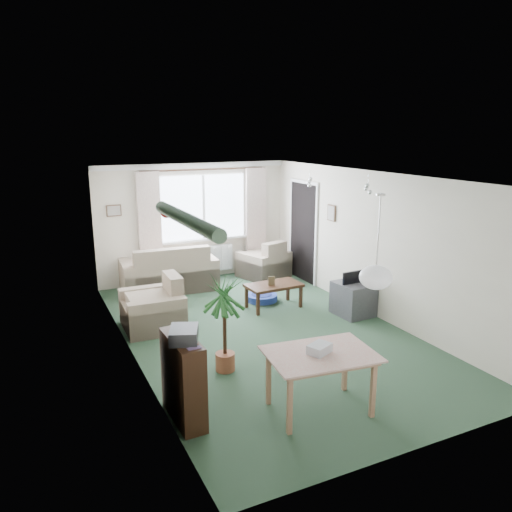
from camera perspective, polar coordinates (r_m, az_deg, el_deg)
name	(u,v)px	position (r m, az deg, el deg)	size (l,w,h in m)	color
ground	(264,332)	(7.79, 0.96, -8.72)	(6.50, 6.50, 0.00)	#29442F
window	(203,207)	(10.35, -6.04, 5.58)	(1.80, 0.03, 1.30)	white
curtain_rod	(204,169)	(10.19, -6.00, 9.81)	(2.60, 0.03, 0.03)	black
curtain_left	(150,223)	(9.97, -12.06, 3.68)	(0.45, 0.08, 2.00)	beige
curtain_right	(256,215)	(10.73, -0.02, 4.72)	(0.45, 0.08, 2.00)	beige
radiator	(205,259)	(10.53, -5.82, -0.37)	(1.20, 0.10, 0.55)	white
doorway	(303,232)	(10.27, 5.42, 2.70)	(0.03, 0.95, 2.00)	black
pendant_lamp	(376,277)	(5.57, 13.53, -2.39)	(0.36, 0.36, 0.36)	white
tinsel_garland	(186,219)	(4.38, -8.00, 4.17)	(1.60, 1.60, 0.12)	#196626
bauble_cluster_a	(310,179)	(8.64, 6.14, 8.70)	(0.20, 0.20, 0.20)	silver
bauble_cluster_b	(368,185)	(7.83, 12.68, 7.88)	(0.20, 0.20, 0.20)	silver
wall_picture_back	(114,211)	(9.90, -15.95, 5.02)	(0.28, 0.03, 0.22)	brown
wall_picture_right	(332,213)	(9.34, 8.63, 4.88)	(0.03, 0.24, 0.30)	brown
sofa	(168,267)	(9.85, -9.97, -1.25)	(1.80, 0.95, 0.90)	beige
armchair_corner	(263,258)	(10.55, 0.86, -0.28)	(0.89, 0.85, 0.80)	beige
armchair_left	(152,302)	(7.99, -11.80, -5.22)	(0.93, 0.88, 0.84)	#BDA88F
coffee_table	(274,296)	(8.77, 2.03, -4.57)	(0.95, 0.53, 0.43)	black
photo_frame	(271,281)	(8.63, 1.77, -2.85)	(0.12, 0.02, 0.16)	#4D3F27
bookshelf	(183,379)	(5.50, -8.33, -13.75)	(0.26, 0.77, 0.94)	black
hifi_box	(184,335)	(5.20, -8.23, -8.88)	(0.28, 0.35, 0.14)	#313135
houseplant	(225,324)	(6.41, -3.61, -7.80)	(0.54, 0.54, 1.27)	#21622E
dining_table	(320,383)	(5.70, 7.28, -14.17)	(1.07, 0.71, 0.67)	tan
gift_box	(319,350)	(5.53, 7.26, -10.56)	(0.25, 0.18, 0.12)	silver
tv_cube	(353,299)	(8.58, 11.06, -4.82)	(0.55, 0.61, 0.55)	#3F3E44
pet_bed	(262,297)	(9.17, 0.66, -4.75)	(0.57, 0.57, 0.11)	#22339E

